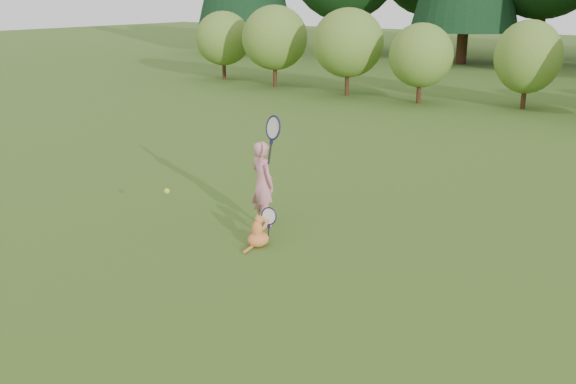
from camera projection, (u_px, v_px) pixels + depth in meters
The scene contains 5 objects.
ground at pixel (238, 257), 8.09m from camera, with size 100.00×100.00×0.00m, color #335417.
shrub_row at pixel (538, 61), 17.77m from camera, with size 28.00×3.00×2.80m, color olive, non-canonical shape.
child at pixel (263, 182), 9.07m from camera, with size 0.72×0.47×1.83m.
cat at pixel (259, 229), 8.42m from camera, with size 0.37×0.58×0.60m.
tennis_ball at pixel (167, 191), 8.68m from camera, with size 0.08×0.08×0.08m.
Camera 1 is at (4.87, -5.72, 3.19)m, focal length 40.00 mm.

